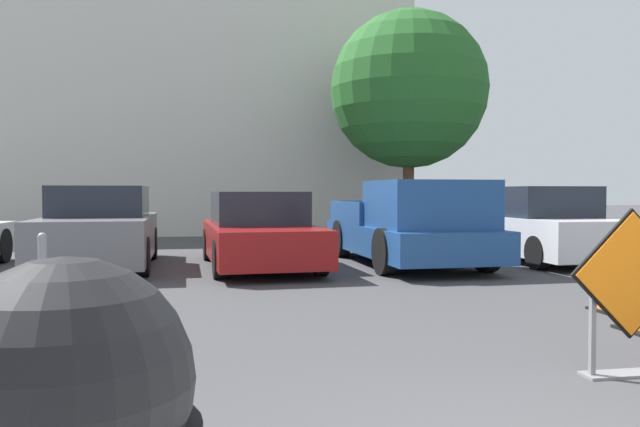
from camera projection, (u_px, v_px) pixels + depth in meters
ground_plane at (292, 262)px, 12.65m from camera, size 96.00×96.00×0.00m
road_closed_sign at (630, 289)px, 4.75m from camera, size 1.00×0.20×1.29m
traffic_cone_third at (610, 280)px, 7.39m from camera, size 0.39×0.39×0.77m
parked_car_second at (101, 230)px, 11.60m from camera, size 2.01×4.56×1.53m
parked_car_third at (259, 232)px, 11.75m from camera, size 2.11×4.73×1.42m
pickup_truck at (413, 228)px, 11.94m from camera, size 2.25×5.09×1.62m
parked_car_fourth at (543, 227)px, 12.77m from camera, size 2.01×4.09×1.53m
bollard_nearest at (43, 266)px, 7.88m from camera, size 0.12×0.12×0.90m
building_facade_backdrop at (151, 112)px, 21.87m from camera, size 17.58×5.00×8.46m
street_tree_behind_lot at (409, 90)px, 17.76m from camera, size 4.48×4.48×6.58m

